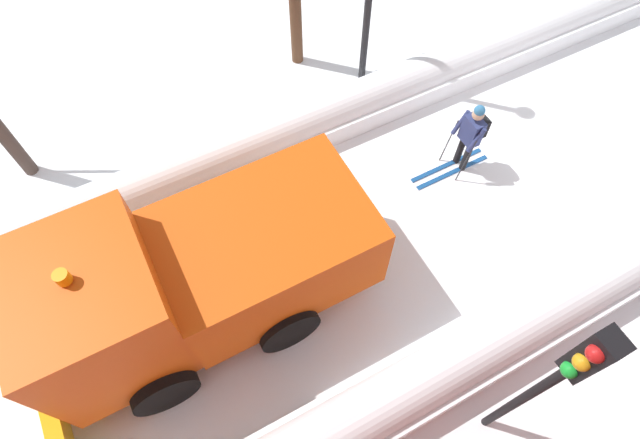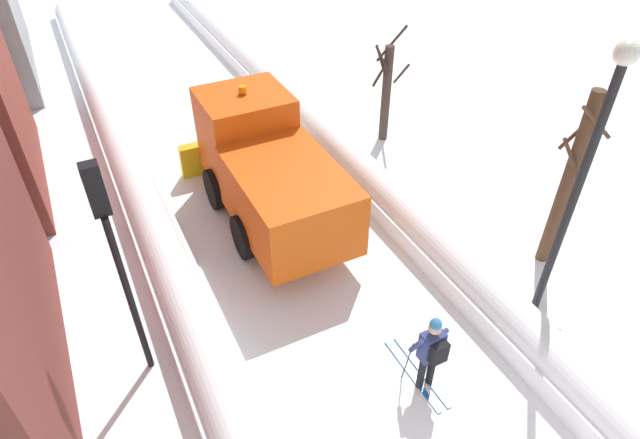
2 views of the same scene
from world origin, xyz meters
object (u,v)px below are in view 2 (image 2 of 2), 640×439
at_px(bare_tree_near, 569,180).
at_px(plow_truck, 267,169).
at_px(skier, 431,350).
at_px(bare_tree_mid, 386,90).
at_px(street_lamp, 586,165).
at_px(traffic_light_pole, 111,238).

bearing_deg(bare_tree_near, plow_truck, 139.37).
distance_m(skier, bare_tree_mid, 9.32).
height_order(street_lamp, bare_tree_mid, street_lamp).
bearing_deg(plow_truck, bare_tree_near, -40.63).
relative_size(skier, bare_tree_near, 0.38).
bearing_deg(skier, plow_truck, 95.78).
bearing_deg(bare_tree_mid, plow_truck, -155.73).
bearing_deg(skier, bare_tree_mid, 62.97).
height_order(skier, traffic_light_pole, traffic_light_pole).
bearing_deg(traffic_light_pole, bare_tree_near, -7.65).
height_order(skier, street_lamp, street_lamp).
height_order(bare_tree_near, bare_tree_mid, bare_tree_near).
relative_size(traffic_light_pole, street_lamp, 0.78).
bearing_deg(plow_truck, traffic_light_pole, -140.39).
bearing_deg(bare_tree_near, bare_tree_mid, 93.10).
distance_m(skier, bare_tree_near, 5.03).
distance_m(skier, traffic_light_pole, 5.79).
bearing_deg(traffic_light_pole, bare_tree_mid, 31.77).
bearing_deg(bare_tree_mid, street_lamp, -96.81).
height_order(street_lamp, bare_tree_near, street_lamp).
height_order(plow_truck, bare_tree_mid, bare_tree_mid).
bearing_deg(bare_tree_near, street_lamp, -139.50).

